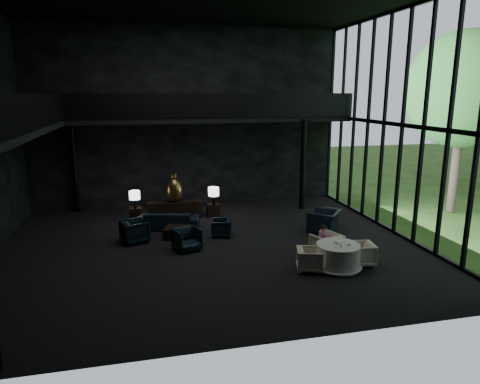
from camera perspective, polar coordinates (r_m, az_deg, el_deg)
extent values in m
cube|color=black|center=(14.71, -3.94, -7.29)|extent=(14.00, 12.00, 0.02)
cube|color=black|center=(19.77, -6.90, 9.77)|extent=(14.00, 0.04, 8.00)
cube|color=black|center=(7.99, 2.43, 5.06)|extent=(14.00, 0.04, 8.00)
cube|color=black|center=(14.22, -29.03, 6.97)|extent=(2.00, 12.00, 0.25)
cube|color=black|center=(18.92, -3.52, 9.69)|extent=(12.00, 2.00, 0.25)
cube|color=black|center=(13.95, -25.31, 9.75)|extent=(0.06, 12.00, 1.00)
cube|color=black|center=(17.91, -3.01, 11.43)|extent=(12.00, 0.06, 1.00)
cylinder|color=black|center=(19.80, -21.20, 3.15)|extent=(0.24, 0.24, 4.00)
cylinder|color=black|center=(19.19, 8.36, 3.61)|extent=(0.24, 0.24, 4.00)
cylinder|color=#382D23|center=(20.57, 26.88, 4.23)|extent=(0.36, 0.36, 4.90)
sphere|color=#2B5E21|center=(20.39, 27.71, 12.02)|extent=(4.80, 4.80, 4.80)
cube|color=black|center=(18.06, -8.67, -2.35)|extent=(2.22, 0.50, 0.71)
ellipsoid|color=brown|center=(17.82, -8.75, 0.27)|extent=(0.65, 0.65, 1.01)
cylinder|color=brown|center=(17.70, -8.82, 2.18)|extent=(0.22, 0.22, 0.20)
cube|color=black|center=(18.00, -13.74, -2.88)|extent=(0.51, 0.51, 0.56)
cylinder|color=black|center=(17.75, -13.82, -1.53)|extent=(0.13, 0.13, 0.38)
cylinder|color=white|center=(17.67, -13.88, -0.41)|extent=(0.43, 0.43, 0.34)
cube|color=black|center=(18.19, -3.61, -2.38)|extent=(0.49, 0.49, 0.54)
cylinder|color=black|center=(17.89, -3.53, -1.11)|extent=(0.13, 0.13, 0.39)
cylinder|color=white|center=(17.80, -3.55, 0.06)|extent=(0.45, 0.45, 0.36)
imported|color=black|center=(16.67, -9.52, -3.16)|extent=(2.68, 1.33, 1.01)
imported|color=black|center=(15.42, -13.86, -4.76)|extent=(1.16, 1.19, 0.97)
imported|color=#142A35|center=(15.65, -2.51, -4.79)|extent=(0.71, 0.74, 0.63)
imported|color=#182539|center=(14.35, -7.12, -6.04)|extent=(1.07, 1.04, 0.88)
imported|color=black|center=(16.49, 11.17, -3.13)|extent=(1.51, 1.57, 1.16)
cube|color=black|center=(15.72, -8.42, -5.32)|extent=(1.06, 1.06, 0.38)
cylinder|color=white|center=(13.16, 12.90, -8.36)|extent=(1.29, 1.29, 0.75)
cone|color=white|center=(13.28, 12.83, -9.67)|extent=(1.46, 1.46, 0.10)
imported|color=beige|center=(13.94, 11.48, -6.73)|extent=(1.11, 1.07, 0.90)
imported|color=beige|center=(13.60, 15.85, -7.84)|extent=(0.77, 0.81, 0.74)
imported|color=#BBAFA5|center=(12.87, 9.28, -8.80)|extent=(0.82, 0.85, 0.71)
cylinder|color=pink|center=(13.90, 11.02, -5.92)|extent=(0.27, 0.27, 0.39)
sphere|color=#D8A884|center=(13.81, 11.07, -4.77)|extent=(0.20, 0.20, 0.20)
ellipsoid|color=black|center=(13.80, 11.08, -4.65)|extent=(0.21, 0.21, 0.14)
cylinder|color=white|center=(12.83, 12.91, -7.11)|extent=(0.30, 0.30, 0.01)
cylinder|color=white|center=(13.28, 13.73, -6.46)|extent=(0.25, 0.25, 0.01)
cylinder|color=white|center=(13.12, 14.09, -6.72)|extent=(0.20, 0.20, 0.01)
cylinder|color=white|center=(12.99, 14.32, -6.75)|extent=(0.12, 0.12, 0.07)
ellipsoid|color=white|center=(13.09, 12.70, -6.55)|extent=(0.15, 0.15, 0.08)
cylinder|color=#99999E|center=(12.85, 13.28, -6.95)|extent=(0.07, 0.07, 0.08)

